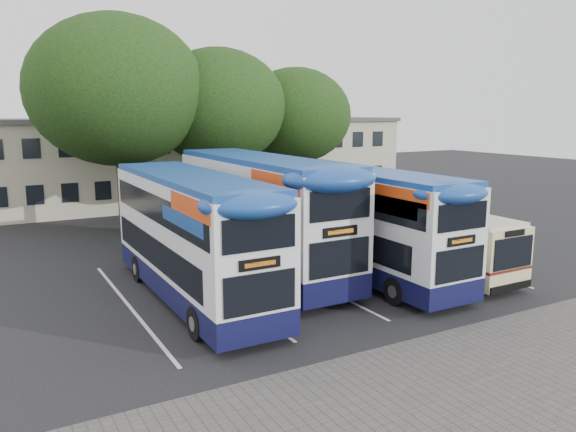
% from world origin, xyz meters
% --- Properties ---
extents(ground, '(120.00, 120.00, 0.00)m').
position_xyz_m(ground, '(0.00, 0.00, 0.00)').
color(ground, black).
rests_on(ground, ground).
extents(paving_strip, '(40.00, 6.00, 0.01)m').
position_xyz_m(paving_strip, '(-2.00, -5.00, 0.01)').
color(paving_strip, '#595654').
rests_on(paving_strip, ground).
extents(bay_lines, '(14.12, 11.00, 0.01)m').
position_xyz_m(bay_lines, '(-3.75, 5.00, 0.01)').
color(bay_lines, silver).
rests_on(bay_lines, ground).
extents(depot_building, '(32.40, 8.40, 6.20)m').
position_xyz_m(depot_building, '(0.00, 26.99, 3.15)').
color(depot_building, beige).
rests_on(depot_building, ground).
extents(lamp_post, '(0.25, 1.05, 9.06)m').
position_xyz_m(lamp_post, '(6.00, 19.97, 5.08)').
color(lamp_post, gray).
rests_on(lamp_post, ground).
extents(tree_left, '(9.58, 9.58, 11.86)m').
position_xyz_m(tree_left, '(-7.96, 17.72, 7.78)').
color(tree_left, black).
rests_on(tree_left, ground).
extents(tree_mid, '(8.06, 8.06, 10.39)m').
position_xyz_m(tree_mid, '(-2.12, 17.66, 6.95)').
color(tree_mid, black).
rests_on(tree_mid, ground).
extents(tree_right, '(7.18, 7.18, 9.49)m').
position_xyz_m(tree_right, '(3.35, 18.00, 6.42)').
color(tree_right, black).
rests_on(tree_right, ground).
extents(bus_dd_left, '(2.63, 10.86, 4.52)m').
position_xyz_m(bus_dd_left, '(-8.52, 4.70, 2.49)').
color(bus_dd_left, '#0F103A').
rests_on(bus_dd_left, ground).
extents(bus_dd_mid, '(2.82, 11.64, 4.85)m').
position_xyz_m(bus_dd_mid, '(-4.78, 6.74, 2.67)').
color(bus_dd_mid, '#0F103A').
rests_on(bus_dd_mid, ground).
extents(bus_dd_right, '(2.55, 10.54, 4.39)m').
position_xyz_m(bus_dd_right, '(-1.44, 4.14, 2.42)').
color(bus_dd_right, '#0F103A').
rests_on(bus_dd_right, ground).
extents(bus_single, '(2.26, 8.89, 2.65)m').
position_xyz_m(bus_single, '(1.59, 3.73, 1.50)').
color(bus_single, beige).
rests_on(bus_single, ground).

